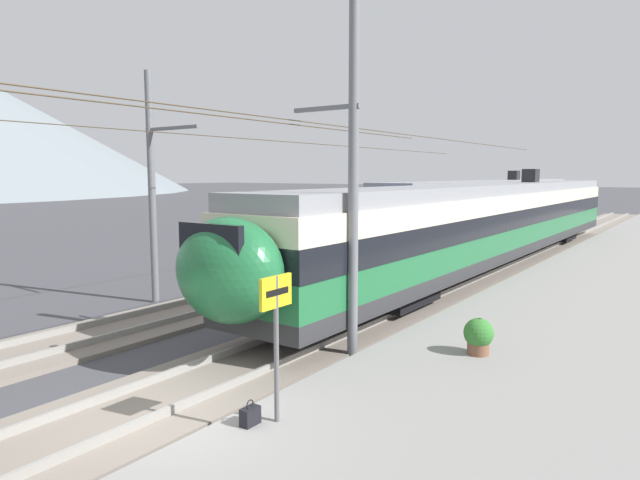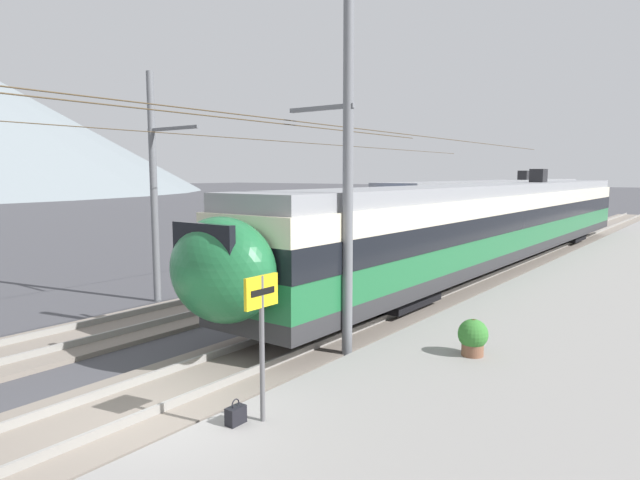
# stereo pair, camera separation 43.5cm
# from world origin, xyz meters

# --- Properties ---
(ground_plane) EXTENTS (400.00, 400.00, 0.00)m
(ground_plane) POSITION_xyz_m (0.00, 0.00, 0.00)
(ground_plane) COLOR #424247
(track_near) EXTENTS (120.00, 3.00, 0.28)m
(track_near) POSITION_xyz_m (0.00, 1.13, 0.07)
(track_near) COLOR slate
(track_near) RESTS_ON ground
(train_near_platform) EXTENTS (35.31, 2.88, 4.27)m
(train_near_platform) POSITION_xyz_m (19.43, 1.13, 2.23)
(train_near_platform) COLOR #2D2D30
(train_near_platform) RESTS_ON track_near
(train_far_track) EXTENTS (32.85, 2.92, 4.27)m
(train_far_track) POSITION_xyz_m (33.02, 5.92, 2.23)
(train_far_track) COLOR #2D2D30
(train_far_track) RESTS_ON track_far
(catenary_mast_mid) EXTENTS (38.28, 1.81, 8.08)m
(catenary_mast_mid) POSITION_xyz_m (5.01, -0.28, 4.17)
(catenary_mast_mid) COLOR slate
(catenary_mast_mid) RESTS_ON ground
(catenary_mast_far_side) EXTENTS (38.28, 2.43, 7.58)m
(catenary_mast_far_side) POSITION_xyz_m (5.99, 7.90, 3.96)
(catenary_mast_far_side) COLOR slate
(catenary_mast_far_side) RESTS_ON ground
(platform_sign) EXTENTS (0.70, 0.08, 2.34)m
(platform_sign) POSITION_xyz_m (0.80, -1.63, 2.09)
(platform_sign) COLOR #59595B
(platform_sign) RESTS_ON platform_slab
(handbag_near_sign) EXTENTS (0.32, 0.18, 0.41)m
(handbag_near_sign) POSITION_xyz_m (0.46, -1.37, 0.53)
(handbag_near_sign) COLOR black
(handbag_near_sign) RESTS_ON platform_slab
(potted_plant_platform_edge) EXTENTS (0.65, 0.65, 0.80)m
(potted_plant_platform_edge) POSITION_xyz_m (5.88, -3.06, 0.82)
(potted_plant_platform_edge) COLOR brown
(potted_plant_platform_edge) RESTS_ON platform_slab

